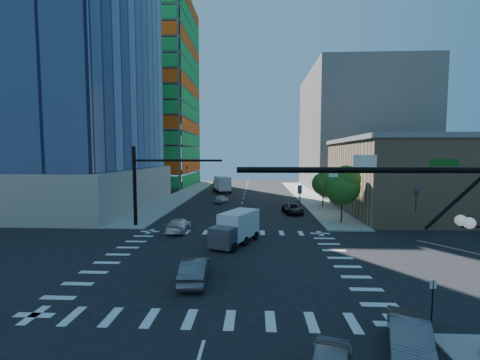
{
  "coord_description": "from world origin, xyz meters",
  "views": [
    {
      "loc": [
        2.24,
        -24.21,
        8.13
      ],
      "look_at": [
        0.69,
        8.0,
        5.64
      ],
      "focal_mm": 24.0,
      "sensor_mm": 36.0,
      "label": 1
    }
  ],
  "objects": [
    {
      "name": "car_sb_mid",
      "position": [
        -3.56,
        29.96,
        0.7
      ],
      "size": [
        2.5,
        4.36,
        1.4
      ],
      "primitive_type": "imported",
      "rotation": [
        0.0,
        0.0,
        2.92
      ],
      "color": "#A9ABB1",
      "rests_on": "ground"
    },
    {
      "name": "sidewalk_ne",
      "position": [
        12.5,
        40.0,
        0.07
      ],
      "size": [
        5.0,
        60.0,
        0.15
      ],
      "primitive_type": "cube",
      "color": "gray",
      "rests_on": "ground"
    },
    {
      "name": "signal_mast_se",
      "position": [
        10.6,
        -11.5,
        5.01
      ],
      "size": [
        10.51,
        2.48,
        9.0
      ],
      "color": "black",
      "rests_on": "sidewalk_se"
    },
    {
      "name": "car_sb_near",
      "position": [
        -5.91,
        9.15,
        0.71
      ],
      "size": [
        2.0,
        4.87,
        1.41
      ],
      "primitive_type": "imported",
      "rotation": [
        0.0,
        0.0,
        3.15
      ],
      "color": "white",
      "rests_on": "ground"
    },
    {
      "name": "tree_north",
      "position": [
        12.93,
        25.9,
        3.99
      ],
      "size": [
        3.54,
        3.52,
        5.78
      ],
      "color": "#382316",
      "rests_on": "sidewalk_ne"
    },
    {
      "name": "sidewalk_nw",
      "position": [
        -12.5,
        40.0,
        0.07
      ],
      "size": [
        5.0,
        60.0,
        0.15
      ],
      "primitive_type": "cube",
      "color": "gray",
      "rests_on": "ground"
    },
    {
      "name": "no_parking_sign",
      "position": [
        10.7,
        -9.0,
        1.38
      ],
      "size": [
        0.3,
        0.06,
        2.2
      ],
      "color": "black",
      "rests_on": "ground"
    },
    {
      "name": "car_nb_right",
      "position": [
        8.5,
        -11.49,
        0.73
      ],
      "size": [
        2.95,
        4.69,
        1.46
      ],
      "primitive_type": "imported",
      "rotation": [
        0.0,
        0.0,
        -0.35
      ],
      "color": "#56555B",
      "rests_on": "ground"
    },
    {
      "name": "commercial_building",
      "position": [
        25.0,
        22.0,
        5.31
      ],
      "size": [
        20.5,
        22.5,
        10.6
      ],
      "color": "#A2825E",
      "rests_on": "ground"
    },
    {
      "name": "bg_building_ne",
      "position": [
        27.0,
        55.0,
        14.0
      ],
      "size": [
        24.0,
        30.0,
        28.0
      ],
      "primitive_type": "cube",
      "color": "slate",
      "rests_on": "ground"
    },
    {
      "name": "signal_mast_nw",
      "position": [
        -10.0,
        11.5,
        5.49
      ],
      "size": [
        10.2,
        0.4,
        9.0
      ],
      "color": "black",
      "rests_on": "sidewalk_nw"
    },
    {
      "name": "car_sb_cross",
      "position": [
        -1.61,
        -4.26,
        0.76
      ],
      "size": [
        1.83,
        4.69,
        1.52
      ],
      "primitive_type": "imported",
      "rotation": [
        0.0,
        0.0,
        3.19
      ],
      "color": "#535258",
      "rests_on": "ground"
    },
    {
      "name": "tree_south",
      "position": [
        12.63,
        13.9,
        4.69
      ],
      "size": [
        4.16,
        4.16,
        6.82
      ],
      "color": "#382316",
      "rests_on": "sidewalk_ne"
    },
    {
      "name": "box_truck_near",
      "position": [
        0.35,
        4.45,
        1.28
      ],
      "size": [
        4.43,
        6.01,
        2.9
      ],
      "rotation": [
        0.0,
        0.0,
        -0.43
      ],
      "color": "black",
      "rests_on": "ground"
    },
    {
      "name": "car_nb_far",
      "position": [
        7.44,
        20.32,
        0.69
      ],
      "size": [
        2.89,
        5.19,
        1.37
      ],
      "primitive_type": "imported",
      "rotation": [
        0.0,
        0.0,
        0.13
      ],
      "color": "black",
      "rests_on": "ground"
    },
    {
      "name": "ground",
      "position": [
        0.0,
        0.0,
        0.0
      ],
      "size": [
        160.0,
        160.0,
        0.0
      ],
      "primitive_type": "plane",
      "color": "black",
      "rests_on": "ground"
    },
    {
      "name": "road_markings",
      "position": [
        0.0,
        0.0,
        0.01
      ],
      "size": [
        20.0,
        20.0,
        0.01
      ],
      "primitive_type": "cube",
      "color": "silver",
      "rests_on": "ground"
    },
    {
      "name": "box_truck_far",
      "position": [
        -5.16,
        45.38,
        1.56
      ],
      "size": [
        4.77,
        7.29,
        3.53
      ],
      "rotation": [
        0.0,
        0.0,
        3.45
      ],
      "color": "black",
      "rests_on": "ground"
    },
    {
      "name": "construction_building",
      "position": [
        -27.41,
        61.93,
        24.61
      ],
      "size": [
        25.16,
        34.5,
        70.6
      ],
      "color": "slate",
      "rests_on": "ground"
    }
  ]
}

